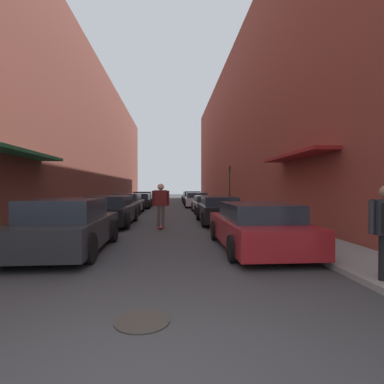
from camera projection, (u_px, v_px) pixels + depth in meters
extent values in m
plane|color=#38383A|center=(168.00, 211.00, 21.84)|extent=(106.18, 106.18, 0.00)
cube|color=gray|center=(118.00, 206.00, 26.34)|extent=(1.80, 48.26, 0.12)
cube|color=gray|center=(218.00, 206.00, 26.96)|extent=(1.80, 48.26, 0.12)
cube|color=brown|center=(84.00, 140.00, 26.05)|extent=(4.00, 48.26, 11.69)
cube|color=#1E6038|center=(24.00, 154.00, 10.61)|extent=(1.00, 4.80, 0.12)
cube|color=brown|center=(250.00, 132.00, 27.06)|extent=(4.00, 48.26, 13.45)
cube|color=maroon|center=(296.00, 156.00, 11.31)|extent=(1.00, 4.80, 0.12)
cube|color=#232326|center=(68.00, 231.00, 7.92)|extent=(1.95, 4.38, 0.68)
cube|color=#232833|center=(65.00, 209.00, 7.69)|extent=(1.69, 2.29, 0.52)
cylinder|color=black|center=(53.00, 231.00, 9.20)|extent=(0.18, 0.70, 0.70)
cylinder|color=black|center=(114.00, 231.00, 9.33)|extent=(0.18, 0.70, 0.70)
cylinder|color=black|center=(4.00, 249.00, 6.51)|extent=(0.18, 0.70, 0.70)
cylinder|color=black|center=(90.00, 248.00, 6.64)|extent=(0.18, 0.70, 0.70)
cube|color=black|center=(111.00, 213.00, 13.53)|extent=(1.96, 4.70, 0.68)
cube|color=#232833|center=(110.00, 201.00, 13.29)|extent=(1.70, 2.45, 0.46)
cylinder|color=black|center=(98.00, 215.00, 14.91)|extent=(0.18, 0.68, 0.68)
cylinder|color=black|center=(135.00, 214.00, 15.04)|extent=(0.18, 0.68, 0.68)
cylinder|color=black|center=(81.00, 221.00, 12.03)|extent=(0.18, 0.68, 0.68)
cylinder|color=black|center=(127.00, 221.00, 12.16)|extent=(0.18, 0.68, 0.68)
cube|color=gray|center=(127.00, 206.00, 19.54)|extent=(1.86, 4.29, 0.64)
cube|color=#232833|center=(127.00, 197.00, 19.32)|extent=(1.61, 2.25, 0.46)
cylinder|color=black|center=(118.00, 207.00, 20.80)|extent=(0.18, 0.69, 0.69)
cylinder|color=black|center=(143.00, 207.00, 20.92)|extent=(0.18, 0.69, 0.69)
cylinder|color=black|center=(110.00, 210.00, 18.16)|extent=(0.18, 0.69, 0.69)
cylinder|color=black|center=(139.00, 210.00, 18.29)|extent=(0.18, 0.69, 0.69)
cube|color=black|center=(139.00, 202.00, 25.11)|extent=(1.92, 4.74, 0.57)
cube|color=#232833|center=(139.00, 196.00, 24.87)|extent=(1.68, 2.47, 0.44)
cylinder|color=black|center=(130.00, 203.00, 26.51)|extent=(0.18, 0.70, 0.70)
cylinder|color=black|center=(152.00, 203.00, 26.64)|extent=(0.18, 0.70, 0.70)
cylinder|color=black|center=(125.00, 205.00, 23.59)|extent=(0.18, 0.70, 0.70)
cylinder|color=black|center=(149.00, 204.00, 23.72)|extent=(0.18, 0.70, 0.70)
cube|color=gray|center=(143.00, 199.00, 30.65)|extent=(1.93, 4.62, 0.57)
cube|color=#232833|center=(143.00, 194.00, 30.41)|extent=(1.70, 2.40, 0.52)
cylinder|color=black|center=(136.00, 200.00, 32.02)|extent=(0.18, 0.64, 0.64)
cylinder|color=black|center=(153.00, 200.00, 32.15)|extent=(0.18, 0.64, 0.64)
cylinder|color=black|center=(132.00, 202.00, 29.16)|extent=(0.18, 0.64, 0.64)
cylinder|color=black|center=(152.00, 202.00, 29.29)|extent=(0.18, 0.64, 0.64)
cube|color=#515459|center=(149.00, 197.00, 36.40)|extent=(1.80, 4.01, 0.60)
cube|color=#232833|center=(149.00, 193.00, 36.20)|extent=(1.56, 2.09, 0.41)
cylinder|color=black|center=(143.00, 198.00, 37.58)|extent=(0.18, 0.72, 0.72)
cylinder|color=black|center=(156.00, 198.00, 37.70)|extent=(0.18, 0.72, 0.72)
cylinder|color=black|center=(141.00, 199.00, 35.11)|extent=(0.18, 0.72, 0.72)
cylinder|color=black|center=(155.00, 199.00, 35.23)|extent=(0.18, 0.72, 0.72)
cube|color=maroon|center=(256.00, 231.00, 8.28)|extent=(1.96, 4.60, 0.65)
cube|color=#232833|center=(258.00, 212.00, 8.05)|extent=(1.72, 2.40, 0.45)
cylinder|color=black|center=(214.00, 230.00, 9.64)|extent=(0.18, 0.62, 0.62)
cylinder|color=black|center=(272.00, 230.00, 9.77)|extent=(0.18, 0.62, 0.62)
cylinder|color=black|center=(233.00, 248.00, 6.80)|extent=(0.18, 0.62, 0.62)
cylinder|color=black|center=(313.00, 247.00, 6.93)|extent=(0.18, 0.62, 0.62)
cube|color=black|center=(218.00, 212.00, 14.20)|extent=(1.80, 4.33, 0.68)
cube|color=#232833|center=(219.00, 201.00, 13.98)|extent=(1.56, 2.26, 0.41)
cylinder|color=black|center=(198.00, 214.00, 15.48)|extent=(0.18, 0.67, 0.67)
cylinder|color=black|center=(231.00, 214.00, 15.59)|extent=(0.18, 0.67, 0.67)
cylinder|color=black|center=(204.00, 219.00, 12.81)|extent=(0.18, 0.67, 0.67)
cylinder|color=black|center=(243.00, 219.00, 12.93)|extent=(0.18, 0.67, 0.67)
cube|color=#B7B7BC|center=(207.00, 206.00, 20.02)|extent=(1.78, 4.23, 0.56)
cube|color=#232833|center=(207.00, 199.00, 19.80)|extent=(1.55, 2.21, 0.43)
cylinder|color=black|center=(193.00, 207.00, 21.26)|extent=(0.18, 0.61, 0.61)
cylinder|color=black|center=(216.00, 207.00, 21.38)|extent=(0.18, 0.61, 0.61)
cylinder|color=black|center=(196.00, 210.00, 18.66)|extent=(0.18, 0.61, 0.61)
cylinder|color=black|center=(223.00, 210.00, 18.77)|extent=(0.18, 0.61, 0.61)
cube|color=#B7B7BC|center=(196.00, 201.00, 25.97)|extent=(2.04, 4.64, 0.64)
cube|color=#232833|center=(197.00, 195.00, 25.73)|extent=(1.76, 2.43, 0.42)
cylinder|color=black|center=(185.00, 202.00, 27.33)|extent=(0.18, 0.69, 0.69)
cylinder|color=black|center=(205.00, 202.00, 27.47)|extent=(0.18, 0.69, 0.69)
cylinder|color=black|center=(186.00, 204.00, 24.48)|extent=(0.18, 0.69, 0.69)
cylinder|color=black|center=(209.00, 204.00, 24.62)|extent=(0.18, 0.69, 0.69)
cube|color=#232326|center=(192.00, 199.00, 31.05)|extent=(1.86, 3.99, 0.62)
cube|color=#232833|center=(192.00, 194.00, 30.85)|extent=(1.61, 2.09, 0.50)
cylinder|color=black|center=(183.00, 200.00, 32.22)|extent=(0.18, 0.65, 0.65)
cylinder|color=black|center=(199.00, 200.00, 32.34)|extent=(0.18, 0.65, 0.65)
cylinder|color=black|center=(184.00, 201.00, 29.77)|extent=(0.18, 0.65, 0.65)
cylinder|color=black|center=(202.00, 201.00, 29.89)|extent=(0.18, 0.65, 0.65)
cube|color=#232326|center=(190.00, 198.00, 36.00)|extent=(1.88, 3.97, 0.57)
cube|color=#232833|center=(190.00, 194.00, 35.80)|extent=(1.64, 2.07, 0.47)
cylinder|color=black|center=(182.00, 199.00, 37.16)|extent=(0.18, 0.61, 0.61)
cylinder|color=black|center=(197.00, 199.00, 37.29)|extent=(0.18, 0.61, 0.61)
cylinder|color=black|center=(183.00, 199.00, 34.72)|extent=(0.18, 0.61, 0.61)
cylinder|color=black|center=(199.00, 199.00, 34.84)|extent=(0.18, 0.61, 0.61)
cube|color=#B2231E|center=(161.00, 227.00, 12.44)|extent=(0.20, 0.78, 0.02)
cylinder|color=beige|center=(159.00, 227.00, 12.69)|extent=(0.03, 0.06, 0.06)
cylinder|color=beige|center=(163.00, 227.00, 12.70)|extent=(0.03, 0.06, 0.06)
cylinder|color=beige|center=(159.00, 228.00, 12.19)|extent=(0.03, 0.06, 0.06)
cylinder|color=beige|center=(162.00, 228.00, 12.20)|extent=(0.03, 0.06, 0.06)
cylinder|color=#47423D|center=(159.00, 216.00, 12.43)|extent=(0.13, 0.13, 0.86)
cylinder|color=#47423D|center=(163.00, 216.00, 12.44)|extent=(0.13, 0.13, 0.86)
cube|color=maroon|center=(161.00, 198.00, 12.43)|extent=(0.51, 0.23, 0.66)
sphere|color=beige|center=(161.00, 187.00, 12.42)|extent=(0.27, 0.27, 0.27)
cylinder|color=maroon|center=(153.00, 198.00, 12.41)|extent=(0.10, 0.10, 0.62)
cylinder|color=maroon|center=(168.00, 198.00, 12.45)|extent=(0.10, 0.10, 0.62)
cylinder|color=#332D28|center=(142.00, 321.00, 3.78)|extent=(0.70, 0.70, 0.02)
cylinder|color=#2D2D2D|center=(230.00, 187.00, 23.38)|extent=(0.10, 0.10, 3.24)
cube|color=#332D0F|center=(230.00, 169.00, 23.36)|extent=(0.16, 0.16, 0.45)
sphere|color=red|center=(230.00, 168.00, 23.27)|extent=(0.11, 0.11, 0.11)
cylinder|color=black|center=(382.00, 257.00, 5.07)|extent=(0.12, 0.12, 0.78)
cylinder|color=#232328|center=(372.00, 217.00, 5.05)|extent=(0.09, 0.09, 0.56)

